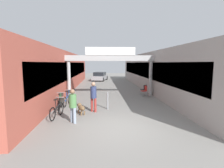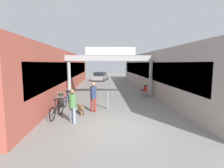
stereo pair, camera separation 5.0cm
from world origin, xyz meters
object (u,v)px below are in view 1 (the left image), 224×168
Objects in this scene: bicycle_black_nearest at (58,109)px; cafe_chair_red_nearer at (145,90)px; bollard_post_metal at (108,101)px; parked_car_silver at (100,76)px; pedestrian_with_dog at (93,95)px; bicycle_blue_third at (68,98)px; pedestrian_companion at (73,104)px; cafe_chair_black_farther at (144,89)px; bicycle_green_second at (60,102)px; dog_on_leash at (81,108)px.

bicycle_black_nearest is 7.74m from cafe_chair_red_nearer.
bollard_post_metal is 17.25m from parked_car_silver.
pedestrian_with_dog is 1.00× the size of bicycle_blue_third.
cafe_chair_red_nearer is (5.77, 2.56, 0.10)m from bicycle_blue_third.
pedestrian_companion is 1.55× the size of bollard_post_metal.
cafe_chair_black_farther is (5.00, 6.74, -0.35)m from pedestrian_companion.
pedestrian_with_dog is at bearing 25.83° from bicycle_black_nearest.
parked_car_silver reaches higher than cafe_chair_black_farther.
bicycle_green_second and bicycle_blue_third have the same top height.
bicycle_green_second reaches higher than cafe_chair_red_nearer.
bicycle_blue_third is at bearing -151.22° from cafe_chair_black_farther.
bicycle_blue_third is at bearing 155.72° from bollard_post_metal.
bicycle_black_nearest is (-1.79, -0.86, -0.53)m from pedestrian_with_dog.
pedestrian_with_dog is 2.51m from bicycle_blue_third.
pedestrian_companion is 1.77× the size of cafe_chair_black_farther.
bicycle_black_nearest is 0.99× the size of bicycle_blue_third.
bollard_post_metal reaches higher than bicycle_blue_third.
pedestrian_companion reaches higher than parked_car_silver.
pedestrian_companion is 1.98× the size of dog_on_leash.
parked_car_silver is at bearing 86.74° from pedestrian_companion.
pedestrian_companion is at bearing -128.78° from cafe_chair_red_nearer.
bicycle_black_nearest and bicycle_blue_third have the same top height.
bicycle_green_second reaches higher than dog_on_leash.
dog_on_leash is at bearing -92.85° from parked_car_silver.
dog_on_leash is 0.18× the size of parked_car_silver.
bicycle_black_nearest is at bearing -158.00° from dog_on_leash.
pedestrian_with_dog is 6.46m from cafe_chair_black_farther.
pedestrian_companion is at bearing -93.26° from parked_car_silver.
cafe_chair_black_farther is at bearing -73.16° from parked_car_silver.
pedestrian_with_dog is 17.78m from parked_car_silver.
bicycle_black_nearest is at bearing -154.17° from pedestrian_with_dog.
bicycle_green_second is 2.82m from bollard_post_metal.
pedestrian_with_dog is at bearing -43.88° from bicycle_blue_third.
cafe_chair_black_farther is at bearing 35.25° from bicycle_green_second.
bicycle_green_second is (-1.34, 1.02, 0.09)m from dog_on_leash.
pedestrian_with_dog is 1.08× the size of pedestrian_companion.
bicycle_blue_third reaches higher than dog_on_leash.
cafe_chair_red_nearer and cafe_chair_black_farther have the same top height.
bollard_post_metal reaches higher than cafe_chair_red_nearer.
pedestrian_with_dog reaches higher than dog_on_leash.
parked_car_silver is (0.25, 17.78, -0.32)m from pedestrian_with_dog.
pedestrian_companion is 1.77× the size of cafe_chair_red_nearer.
bicycle_black_nearest is 0.99× the size of bicycle_green_second.
pedestrian_companion is at bearing -45.32° from bicycle_black_nearest.
cafe_chair_black_farther is (4.13, 4.95, -0.43)m from pedestrian_with_dog.
bicycle_green_second is at bearing -148.68° from cafe_chair_red_nearer.
bicycle_blue_third is at bearing 89.67° from bicycle_black_nearest.
cafe_chair_red_nearer is at bearing 45.08° from dog_on_leash.
pedestrian_with_dog is 2.14× the size of dog_on_leash.
bicycle_blue_third is (0.01, 2.57, 0.00)m from bicycle_black_nearest.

